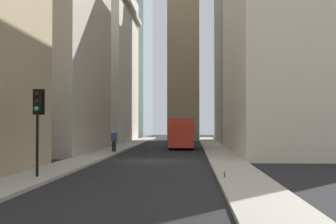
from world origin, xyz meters
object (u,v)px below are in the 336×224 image
(traffic_light_foreground, at_px, (37,112))
(pedestrian, at_px, (114,140))
(discarded_bottle, at_px, (225,175))
(sedan_silver, at_px, (183,139))
(delivery_truck, at_px, (182,133))

(traffic_light_foreground, distance_m, pedestrian, 17.36)
(pedestrian, relative_size, discarded_bottle, 6.48)
(pedestrian, bearing_deg, sedan_silver, -19.70)
(delivery_truck, bearing_deg, traffic_light_foreground, 166.85)
(delivery_truck, bearing_deg, sedan_silver, 0.00)
(traffic_light_foreground, relative_size, discarded_bottle, 13.79)
(pedestrian, distance_m, discarded_bottle, 18.78)
(delivery_truck, xyz_separation_m, sedan_silver, (7.94, 0.00, -0.80))
(pedestrian, bearing_deg, discarded_bottle, -156.21)
(discarded_bottle, bearing_deg, sedan_silver, 4.13)
(traffic_light_foreground, distance_m, discarded_bottle, 8.34)
(delivery_truck, xyz_separation_m, pedestrian, (-6.78, 5.27, -0.37))
(delivery_truck, distance_m, sedan_silver, 7.98)
(sedan_silver, height_order, traffic_light_foreground, traffic_light_foreground)
(delivery_truck, xyz_separation_m, traffic_light_foreground, (-24.04, 5.62, 1.41))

